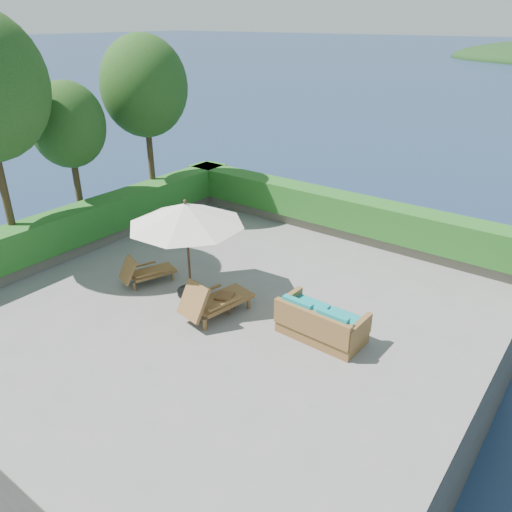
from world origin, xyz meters
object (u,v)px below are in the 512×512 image
Objects in this scene: patio_umbrella at (186,215)px; wicker_loveseat at (320,324)px; lounge_right at (213,301)px; side_table at (225,298)px; lounge_left at (145,272)px.

patio_umbrella reaches higher than wicker_loveseat.
lounge_right is 3.64× the size of side_table.
lounge_left is at bearing -175.60° from side_table.
lounge_left is (-1.36, -0.30, -1.81)m from patio_umbrella.
patio_umbrella reaches higher than lounge_right.
side_table is 2.44m from wicker_loveseat.
patio_umbrella is 4.07m from wicker_loveseat.
side_table is at bearing 25.42° from lounge_left.
patio_umbrella is 2.14m from lounge_right.
side_table is (1.23, -0.10, -1.81)m from patio_umbrella.
side_table is at bearing -169.14° from wicker_loveseat.
side_table is (2.59, 0.20, 0.01)m from lounge_left.
lounge_right reaches higher than wicker_loveseat.
side_table is 0.27× the size of wicker_loveseat.
wicker_loveseat reaches higher than side_table.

